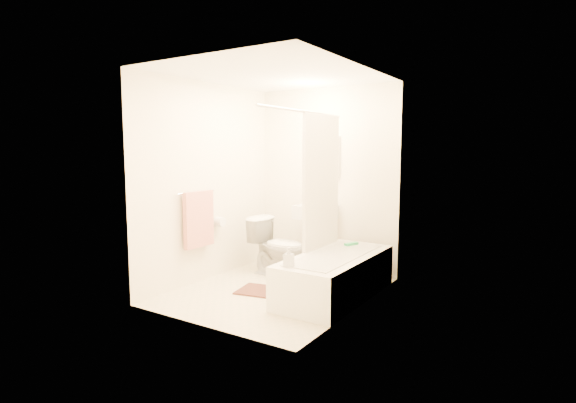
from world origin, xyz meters
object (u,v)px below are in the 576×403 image
Objects in this scene: bath_mat at (263,291)px; soap_bottle at (289,257)px; bathtub at (335,276)px; toilet at (278,247)px; sink at (316,235)px.

bath_mat is 0.87m from soap_bottle.
bathtub reaches higher than bath_mat.
toilet is 0.79m from bath_mat.
soap_bottle is (-0.18, -0.67, 0.32)m from bathtub.
toilet is 1.07m from bathtub.
sink is 1.20m from bath_mat.
bath_mat is 2.94× the size of soap_bottle.
toilet reaches higher than bath_mat.
bathtub is at bearing 22.08° from bath_mat.
toilet is 0.78× the size of sink.
bath_mat is at bearing 147.59° from soap_bottle.
soap_bottle is at bearing -32.41° from bath_mat.
sink is at bearing 130.91° from bathtub.
soap_bottle reaches higher than bathtub.
soap_bottle is at bearing -71.43° from sink.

